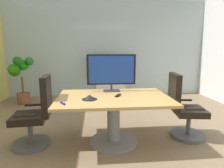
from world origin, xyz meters
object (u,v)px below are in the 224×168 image
(office_chair_left, at_px, (36,117))
(potted_plant, at_px, (20,76))
(office_chair_right, at_px, (184,111))
(remote_control, at_px, (118,95))
(tv_monitor, at_px, (111,71))
(conference_table, at_px, (113,109))
(wall_display_unit, at_px, (110,83))
(conference_phone, at_px, (89,97))

(office_chair_left, xyz_separation_m, potted_plant, (-1.11, 2.38, 0.32))
(office_chair_right, relative_size, remote_control, 6.41)
(office_chair_right, bearing_deg, office_chair_left, 99.41)
(potted_plant, bearing_deg, tv_monitor, -40.99)
(tv_monitor, bearing_deg, office_chair_right, -15.17)
(conference_table, relative_size, potted_plant, 1.33)
(wall_display_unit, bearing_deg, conference_phone, -100.56)
(tv_monitor, distance_m, wall_display_unit, 2.56)
(tv_monitor, xyz_separation_m, conference_phone, (-0.37, -0.53, -0.33))
(conference_phone, distance_m, remote_control, 0.47)
(tv_monitor, height_order, remote_control, tv_monitor)
(conference_phone, bearing_deg, conference_table, 21.02)
(office_chair_right, bearing_deg, wall_display_unit, 27.57)
(tv_monitor, bearing_deg, wall_display_unit, 85.59)
(conference_table, distance_m, tv_monitor, 0.69)
(office_chair_right, height_order, conference_phone, office_chair_right)
(office_chair_right, xyz_separation_m, remote_control, (-1.11, -0.05, 0.31))
(conference_table, height_order, remote_control, remote_control)
(conference_table, xyz_separation_m, office_chair_right, (1.19, 0.07, -0.09))
(conference_table, distance_m, conference_phone, 0.46)
(conference_table, relative_size, office_chair_right, 1.58)
(conference_table, xyz_separation_m, wall_display_unit, (0.19, 2.85, -0.11))
(office_chair_left, height_order, wall_display_unit, wall_display_unit)
(tv_monitor, height_order, potted_plant, tv_monitor)
(tv_monitor, relative_size, potted_plant, 0.65)
(office_chair_left, distance_m, remote_control, 1.30)
(conference_table, distance_m, office_chair_right, 1.19)
(conference_phone, bearing_deg, office_chair_right, 7.70)
(potted_plant, distance_m, conference_phone, 3.18)
(conference_table, bearing_deg, conference_phone, -158.98)
(office_chair_right, bearing_deg, tv_monitor, 82.71)
(potted_plant, bearing_deg, conference_phone, -52.62)
(office_chair_right, distance_m, potted_plant, 4.20)
(office_chair_left, distance_m, tv_monitor, 1.41)
(wall_display_unit, bearing_deg, office_chair_right, -70.32)
(conference_table, distance_m, remote_control, 0.23)
(office_chair_left, xyz_separation_m, conference_phone, (0.82, -0.15, 0.33))
(wall_display_unit, bearing_deg, remote_control, -92.39)
(office_chair_left, bearing_deg, office_chair_right, 87.04)
(tv_monitor, xyz_separation_m, potted_plant, (-2.30, 2.00, -0.34))
(conference_table, height_order, wall_display_unit, wall_display_unit)
(office_chair_right, xyz_separation_m, conference_phone, (-1.55, -0.21, 0.33))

